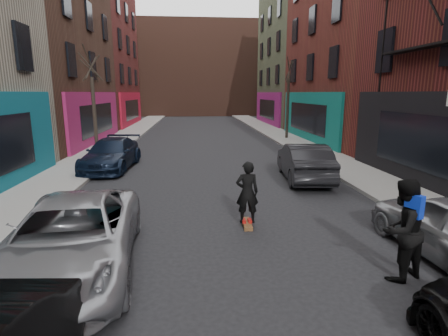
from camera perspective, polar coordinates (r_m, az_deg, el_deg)
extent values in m
cube|color=gray|center=(32.46, -14.68, 5.79)|extent=(2.50, 84.00, 0.13)
cube|color=gray|center=(32.77, 7.53, 6.13)|extent=(2.50, 84.00, 0.13)
cube|color=#47281E|center=(57.93, -4.34, 15.65)|extent=(40.00, 10.00, 14.00)
imported|color=#92949A|center=(7.50, -23.58, -10.33)|extent=(2.84, 5.31, 1.42)
imported|color=black|center=(16.89, -17.89, 2.18)|extent=(2.28, 4.90, 1.38)
imported|color=black|center=(14.41, 12.93, 1.02)|extent=(2.02, 4.64, 1.48)
cube|color=brown|center=(9.39, 3.73, -9.08)|extent=(0.23, 0.80, 0.10)
imported|color=black|center=(9.11, 3.80, -3.97)|extent=(0.60, 0.40, 1.64)
imported|color=black|center=(7.34, 27.04, -8.99)|extent=(1.16, 1.05, 1.94)
cube|color=#0D2BBC|center=(7.09, 28.64, -5.46)|extent=(0.25, 0.33, 0.42)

